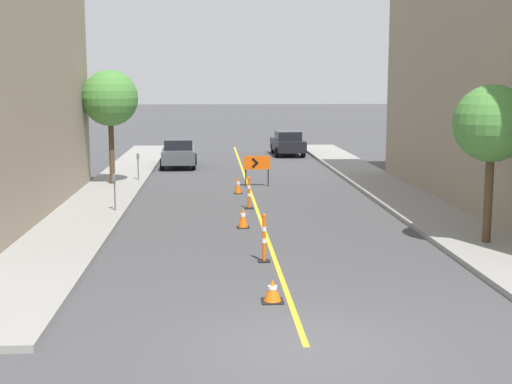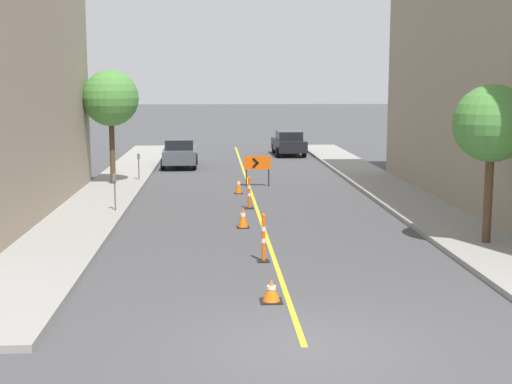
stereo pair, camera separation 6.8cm
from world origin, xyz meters
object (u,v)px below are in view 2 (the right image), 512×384
Objects in this scene: traffic_cone_third at (239,185)px; arrow_barricade_primary at (257,164)px; parking_meter_near_curb at (115,184)px; street_tree_left_near at (111,99)px; street_tree_right_near at (492,124)px; delineator_post_front at (264,241)px; traffic_cone_nearest at (271,291)px; parked_car_curb_near at (180,153)px; traffic_cone_second at (243,218)px; delineator_post_rear at (249,195)px; parked_car_curb_mid at (289,143)px; parking_meter_far_curb at (139,161)px.

arrow_barricade_primary reaches higher than traffic_cone_third.
street_tree_left_near is (-1.05, 7.08, 2.90)m from parking_meter_near_curb.
delineator_post_front is at bearing -168.80° from street_tree_right_near.
street_tree_left_near reaches higher than arrow_barricade_primary.
traffic_cone_nearest is 0.11× the size of parked_car_curb_near.
street_tree_right_near is at bearing -25.24° from traffic_cone_second.
parked_car_curb_near is at bearing 97.08° from traffic_cone_nearest.
parking_meter_near_curb is (-4.58, -4.65, 0.74)m from traffic_cone_third.
traffic_cone_second is 3.58m from delineator_post_rear.
delineator_post_rear is at bearing -102.56° from parked_car_curb_mid.
parked_car_curb_near is at bearing 103.34° from delineator_post_rear.
arrow_barricade_primary is at bearing 87.48° from traffic_cone_nearest.
delineator_post_rear is 0.28× the size of parked_car_curb_near.
traffic_cone_nearest is 19.46m from parking_meter_far_curb.
delineator_post_rear is 0.28× the size of parked_car_curb_mid.
traffic_cone_third is at bearing -37.91° from parking_meter_far_curb.
traffic_cone_second is 0.15× the size of street_tree_right_near.
street_tree_left_near is at bearing -126.96° from parked_car_curb_mid.
delineator_post_front reaches higher than traffic_cone_nearest.
parked_car_curb_near reaches higher than traffic_cone_nearest.
delineator_post_front is at bearing -88.79° from traffic_cone_third.
street_tree_left_near reaches higher than delineator_post_rear.
delineator_post_rear reaches higher than traffic_cone_nearest.
street_tree_left_near is (-5.81, 17.71, 3.74)m from traffic_cone_nearest.
arrow_barricade_primary is at bearing 50.73° from parking_meter_near_curb.
delineator_post_front is 13.91m from arrow_barricade_primary.
arrow_barricade_primary is at bearing 87.15° from delineator_post_front.
arrow_barricade_primary is 0.31× the size of street_tree_right_near.
traffic_cone_third is at bearing 94.17° from delineator_post_rear.
traffic_cone_second is 0.53× the size of parking_meter_far_curb.
delineator_post_front is at bearing -90.19° from arrow_barricade_primary.
street_tree_right_near reaches higher than parking_meter_near_curb.
delineator_post_rear is at bearing 10.89° from parking_meter_near_curb.
street_tree_left_near is (-2.68, -7.45, 3.19)m from parked_car_curb_near.
parked_car_curb_mid reaches higher than delineator_post_rear.
parking_meter_far_curb is at bearing 107.47° from delineator_post_front.
street_tree_right_near is (6.47, -6.78, 3.00)m from delineator_post_rear.
parking_meter_near_curb reaches higher than traffic_cone_second.
parked_car_curb_near is 9.27m from parked_car_curb_mid.
delineator_post_front is (0.07, 3.50, 0.32)m from traffic_cone_nearest.
traffic_cone_second is 23.78m from parked_car_curb_mid.
traffic_cone_third is 16.63m from parked_car_curb_mid.
arrow_barricade_primary is (1.05, 9.37, 0.69)m from traffic_cone_second.
delineator_post_rear is 0.24× the size of street_tree_left_near.
delineator_post_front is 0.93× the size of arrow_barricade_primary.
delineator_post_front reaches higher than traffic_cone_second.
traffic_cone_second is at bearing -30.30° from parking_meter_near_curb.
street_tree_right_near is (6.49, 1.29, 2.96)m from delineator_post_front.
parking_meter_near_curb is at bearing 114.12° from traffic_cone_nearest.
street_tree_left_near is 17.90m from street_tree_right_near.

